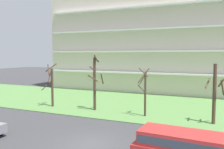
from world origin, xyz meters
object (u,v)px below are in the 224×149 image
at_px(tree_far_left, 52,85).
at_px(tree_left, 95,82).
at_px(tree_right, 215,93).
at_px(tree_center, 145,91).

relative_size(tree_far_left, tree_left, 0.83).
bearing_deg(tree_right, tree_center, 178.52).
xyz_separation_m(tree_far_left, tree_right, (17.87, -0.11, 0.24)).
distance_m(tree_far_left, tree_left, 5.69).
height_order(tree_left, tree_center, tree_left).
bearing_deg(tree_left, tree_center, -3.12).
distance_m(tree_far_left, tree_right, 17.88).
xyz_separation_m(tree_left, tree_center, (5.78, -0.32, -0.61)).
bearing_deg(tree_center, tree_right, -1.48).
bearing_deg(tree_far_left, tree_right, -0.35).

